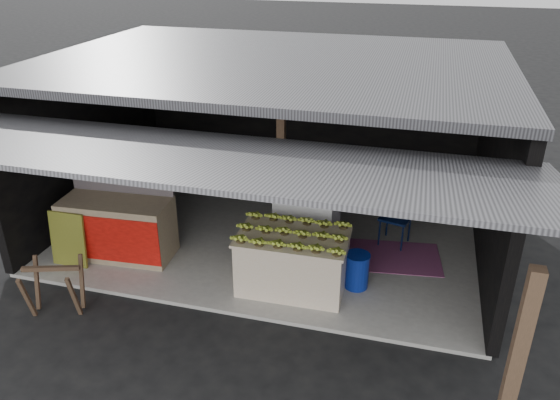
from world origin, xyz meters
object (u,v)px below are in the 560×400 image
(neighbor_stall, at_px, (118,225))
(water_barrel, at_px, (357,271))
(banana_table, at_px, (293,262))
(plastic_chair, at_px, (398,210))
(sawhorse, at_px, (54,284))
(white_crate, at_px, (307,224))

(neighbor_stall, bearing_deg, water_barrel, -2.52)
(banana_table, xyz_separation_m, water_barrel, (0.90, 0.27, -0.18))
(neighbor_stall, bearing_deg, plastic_chair, 16.79)
(neighbor_stall, bearing_deg, sawhorse, -97.03)
(water_barrel, bearing_deg, sawhorse, -157.38)
(white_crate, xyz_separation_m, plastic_chair, (1.38, 0.76, 0.06))
(white_crate, bearing_deg, plastic_chair, 32.67)
(neighbor_stall, xyz_separation_m, plastic_chair, (4.26, 1.59, 0.06))
(sawhorse, distance_m, water_barrel, 4.22)
(white_crate, bearing_deg, banana_table, -85.03)
(banana_table, bearing_deg, neighbor_stall, 175.20)
(water_barrel, xyz_separation_m, plastic_chair, (0.46, 1.51, 0.33))
(banana_table, distance_m, sawhorse, 3.29)
(banana_table, bearing_deg, sawhorse, -156.68)
(water_barrel, bearing_deg, banana_table, -163.44)
(banana_table, bearing_deg, plastic_chair, 51.69)
(white_crate, bearing_deg, sawhorse, -137.65)
(neighbor_stall, relative_size, sawhorse, 2.11)
(white_crate, distance_m, sawhorse, 3.81)
(banana_table, height_order, neighbor_stall, neighbor_stall)
(neighbor_stall, height_order, water_barrel, neighbor_stall)
(banana_table, distance_m, plastic_chair, 2.24)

